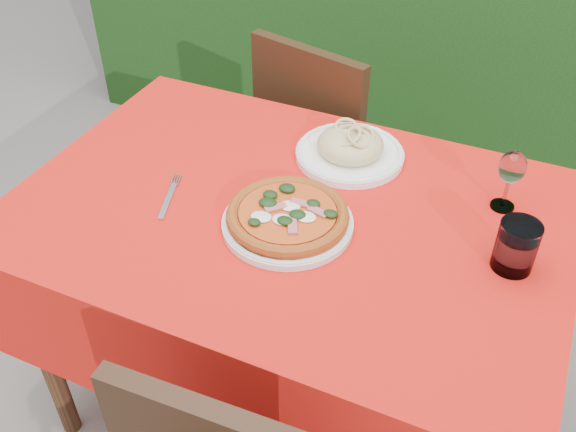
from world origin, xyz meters
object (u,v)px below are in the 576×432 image
at_px(chair_far, 324,145).
at_px(pasta_plate, 350,148).
at_px(water_glass, 516,248).
at_px(fork, 168,201).
at_px(wine_glass, 512,169).
at_px(pizza_plate, 288,217).

distance_m(chair_far, pasta_plate, 0.51).
height_order(pasta_plate, water_glass, water_glass).
bearing_deg(pasta_plate, fork, -133.01).
height_order(water_glass, fork, water_glass).
height_order(chair_far, pasta_plate, chair_far).
height_order(pasta_plate, wine_glass, wine_glass).
height_order(chair_far, pizza_plate, chair_far).
bearing_deg(pizza_plate, fork, -173.09).
bearing_deg(wine_glass, pizza_plate, -147.77).
bearing_deg(water_glass, wine_glass, 104.64).
xyz_separation_m(chair_far, water_glass, (0.65, -0.62, 0.29)).
distance_m(pizza_plate, pasta_plate, 0.31).
bearing_deg(fork, chair_far, 62.88).
bearing_deg(pasta_plate, wine_glass, -6.56).
distance_m(pasta_plate, fork, 0.47).
xyz_separation_m(water_glass, fork, (-0.76, -0.11, -0.05)).
relative_size(pizza_plate, water_glass, 3.19).
relative_size(pasta_plate, fork, 1.49).
height_order(chair_far, fork, chair_far).
bearing_deg(pasta_plate, chair_far, 119.32).
xyz_separation_m(pasta_plate, fork, (-0.32, -0.34, -0.02)).
xyz_separation_m(pasta_plate, wine_glass, (0.39, -0.04, 0.08)).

